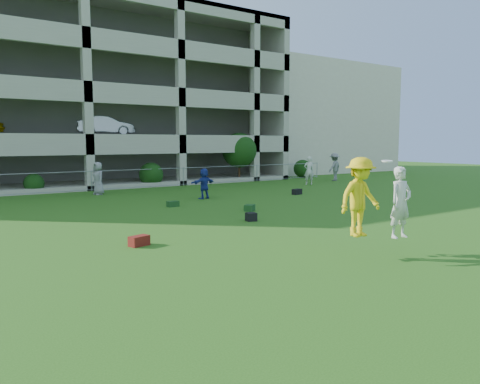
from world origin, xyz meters
TOP-DOWN VIEW (x-y plane):
  - ground at (0.00, 0.00)m, footprint 100.00×100.00m
  - stucco_building at (23.00, 28.00)m, footprint 16.00×14.00m
  - bystander_c at (-0.28, 16.90)m, footprint 0.67×0.93m
  - bystander_d at (3.51, 12.09)m, footprint 1.48×0.69m
  - bystander_e at (13.18, 14.81)m, footprint 0.81×0.69m
  - bystander_f at (16.87, 16.04)m, footprint 1.47×1.10m
  - bag_red_a at (-3.40, 3.88)m, footprint 0.61×0.44m
  - bag_green_c at (2.93, 7.41)m, footprint 0.61×0.58m
  - crate_d at (1.54, 5.39)m, footprint 0.42×0.42m
  - bag_black_e at (8.62, 10.86)m, footprint 0.66×0.44m
  - bag_green_g at (0.90, 10.38)m, footprint 0.51×0.32m
  - frisbee_contest at (0.75, -0.59)m, footprint 2.15×0.92m
  - parking_garage at (-0.01, 27.70)m, footprint 30.00×14.00m
  - fence at (0.00, 19.00)m, footprint 36.06×0.06m
  - shrub_row at (4.59, 19.70)m, footprint 34.38×2.52m

SIDE VIEW (x-z plane):
  - ground at x=0.00m, z-range 0.00..0.00m
  - bag_green_g at x=0.90m, z-range 0.00..0.25m
  - bag_green_c at x=2.93m, z-range 0.00..0.26m
  - bag_red_a at x=-3.40m, z-range 0.00..0.28m
  - crate_d at x=1.54m, z-range 0.00..0.30m
  - bag_black_e at x=8.62m, z-range 0.00..0.30m
  - fence at x=0.00m, z-range 0.01..1.21m
  - bystander_d at x=3.51m, z-range 0.00..1.54m
  - bystander_c at x=-0.28m, z-range 0.00..1.77m
  - bystander_e at x=13.18m, z-range 0.00..1.87m
  - bystander_f at x=16.87m, z-range 0.00..2.03m
  - frisbee_contest at x=0.75m, z-range 0.45..2.51m
  - shrub_row at x=4.59m, z-range -0.24..3.26m
  - stucco_building at x=23.00m, z-range 0.00..10.00m
  - parking_garage at x=-0.01m, z-range 0.01..12.01m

